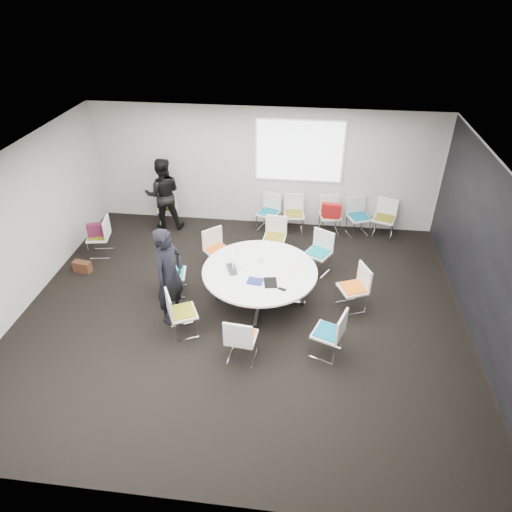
# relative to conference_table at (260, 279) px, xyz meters

# --- Properties ---
(room_shell) EXTENTS (8.08, 7.08, 2.88)m
(room_shell) POSITION_rel_conference_table_xyz_m (-0.18, -0.37, 0.88)
(room_shell) COLOR black
(room_shell) RESTS_ON ground
(conference_table) EXTENTS (2.08, 2.08, 0.73)m
(conference_table) POSITION_rel_conference_table_xyz_m (0.00, 0.00, 0.00)
(conference_table) COLOR silver
(conference_table) RESTS_ON ground
(projection_screen) EXTENTS (1.90, 0.03, 1.35)m
(projection_screen) POSITION_rel_conference_table_xyz_m (0.53, 3.09, 1.33)
(projection_screen) COLOR white
(projection_screen) RESTS_ON room_shell
(chair_ring_a) EXTENTS (0.59, 0.60, 0.88)m
(chair_ring_a) POSITION_rel_conference_table_xyz_m (1.70, 0.03, -0.25)
(chair_ring_a) COLOR silver
(chair_ring_a) RESTS_ON ground
(chair_ring_b) EXTENTS (0.62, 0.62, 0.88)m
(chair_ring_b) POSITION_rel_conference_table_xyz_m (1.06, 1.15, -0.25)
(chair_ring_b) COLOR silver
(chair_ring_b) RESTS_ON ground
(chair_ring_c) EXTENTS (0.50, 0.49, 0.88)m
(chair_ring_c) POSITION_rel_conference_table_xyz_m (0.13, 1.63, -0.25)
(chair_ring_c) COLOR silver
(chair_ring_c) RESTS_ON ground
(chair_ring_d) EXTENTS (0.64, 0.64, 0.88)m
(chair_ring_d) POSITION_rel_conference_table_xyz_m (-0.97, 0.98, -0.25)
(chair_ring_d) COLOR silver
(chair_ring_d) RESTS_ON ground
(chair_ring_e) EXTENTS (0.52, 0.53, 0.88)m
(chair_ring_e) POSITION_rel_conference_table_xyz_m (-1.67, 0.09, -0.25)
(chair_ring_e) COLOR silver
(chair_ring_e) RESTS_ON ground
(chair_ring_f) EXTENTS (0.61, 0.61, 0.88)m
(chair_ring_f) POSITION_rel_conference_table_xyz_m (-1.20, -1.00, -0.25)
(chair_ring_f) COLOR silver
(chair_ring_f) RESTS_ON ground
(chair_ring_g) EXTENTS (0.50, 0.49, 0.88)m
(chair_ring_g) POSITION_rel_conference_table_xyz_m (-0.12, -1.48, -0.25)
(chair_ring_g) COLOR silver
(chair_ring_g) RESTS_ON ground
(chair_ring_h) EXTENTS (0.58, 0.59, 0.88)m
(chair_ring_h) POSITION_rel_conference_table_xyz_m (1.24, -1.21, -0.25)
(chair_ring_h) COLOR silver
(chair_ring_h) RESTS_ON ground
(chair_back_a) EXTENTS (0.59, 0.58, 0.88)m
(chair_back_a) POSITION_rel_conference_table_xyz_m (-0.11, 2.77, -0.25)
(chair_back_a) COLOR silver
(chair_back_a) RESTS_ON ground
(chair_back_b) EXTENTS (0.51, 0.50, 0.88)m
(chair_back_b) POSITION_rel_conference_table_xyz_m (0.49, 2.76, -0.25)
(chair_back_b) COLOR silver
(chair_back_b) RESTS_ON ground
(chair_back_c) EXTENTS (0.53, 0.52, 0.88)m
(chair_back_c) POSITION_rel_conference_table_xyz_m (1.32, 2.80, -0.25)
(chair_back_c) COLOR silver
(chair_back_c) RESTS_ON ground
(chair_back_d) EXTENTS (0.59, 0.59, 0.88)m
(chair_back_d) POSITION_rel_conference_table_xyz_m (1.98, 2.80, -0.25)
(chair_back_d) COLOR silver
(chair_back_d) RESTS_ON ground
(chair_back_e) EXTENTS (0.57, 0.56, 0.88)m
(chair_back_e) POSITION_rel_conference_table_xyz_m (2.56, 2.80, -0.25)
(chair_back_e) COLOR silver
(chair_back_e) RESTS_ON ground
(chair_spare_left) EXTENTS (0.52, 0.53, 0.88)m
(chair_spare_left) POSITION_rel_conference_table_xyz_m (-3.60, 1.23, -0.25)
(chair_spare_left) COLOR silver
(chair_spare_left) RESTS_ON ground
(chair_person_back) EXTENTS (0.55, 0.54, 0.88)m
(chair_person_back) POSITION_rel_conference_table_xyz_m (-2.56, 2.76, -0.25)
(chair_person_back) COLOR silver
(chair_person_back) RESTS_ON ground
(person_main) EXTENTS (0.65, 0.77, 1.80)m
(person_main) POSITION_rel_conference_table_xyz_m (-1.48, -0.61, 0.38)
(person_main) COLOR black
(person_main) RESTS_ON ground
(person_back) EXTENTS (0.98, 0.85, 1.73)m
(person_back) POSITION_rel_conference_table_xyz_m (-2.55, 2.59, 0.34)
(person_back) COLOR black
(person_back) RESTS_ON ground
(laptop) EXTENTS (0.35, 0.43, 0.03)m
(laptop) POSITION_rel_conference_table_xyz_m (-0.45, -0.04, 0.22)
(laptop) COLOR #333338
(laptop) RESTS_ON conference_table
(laptop_lid) EXTENTS (0.06, 0.30, 0.22)m
(laptop_lid) POSITION_rel_conference_table_xyz_m (-0.50, 0.08, 0.34)
(laptop_lid) COLOR silver
(laptop_lid) RESTS_ON conference_table
(notebook_black) EXTENTS (0.27, 0.33, 0.02)m
(notebook_black) POSITION_rel_conference_table_xyz_m (0.23, -0.38, 0.22)
(notebook_black) COLOR black
(notebook_black) RESTS_ON conference_table
(tablet_folio) EXTENTS (0.28, 0.23, 0.03)m
(tablet_folio) POSITION_rel_conference_table_xyz_m (-0.04, -0.37, 0.22)
(tablet_folio) COLOR navy
(tablet_folio) RESTS_ON conference_table
(papers_right) EXTENTS (0.32, 0.24, 0.00)m
(papers_right) POSITION_rel_conference_table_xyz_m (0.66, 0.19, 0.21)
(papers_right) COLOR silver
(papers_right) RESTS_ON conference_table
(papers_front) EXTENTS (0.34, 0.28, 0.00)m
(papers_front) POSITION_rel_conference_table_xyz_m (0.62, -0.10, 0.21)
(papers_front) COLOR white
(papers_front) RESTS_ON conference_table
(cup) EXTENTS (0.08, 0.08, 0.09)m
(cup) POSITION_rel_conference_table_xyz_m (-0.02, 0.25, 0.25)
(cup) COLOR white
(cup) RESTS_ON conference_table
(phone) EXTENTS (0.16, 0.12, 0.01)m
(phone) POSITION_rel_conference_table_xyz_m (0.44, -0.53, 0.21)
(phone) COLOR black
(phone) RESTS_ON conference_table
(maroon_bag) EXTENTS (0.42, 0.29, 0.28)m
(maroon_bag) POSITION_rel_conference_table_xyz_m (-3.62, 1.23, 0.10)
(maroon_bag) COLOR #541632
(maroon_bag) RESTS_ON chair_spare_left
(brown_bag) EXTENTS (0.38, 0.21, 0.24)m
(brown_bag) POSITION_rel_conference_table_xyz_m (-3.74, 0.54, -0.40)
(brown_bag) COLOR #452416
(brown_bag) RESTS_ON ground
(red_jacket) EXTENTS (0.46, 0.22, 0.36)m
(red_jacket) POSITION_rel_conference_table_xyz_m (1.33, 2.57, 0.18)
(red_jacket) COLOR #A01315
(red_jacket) RESTS_ON chair_back_c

